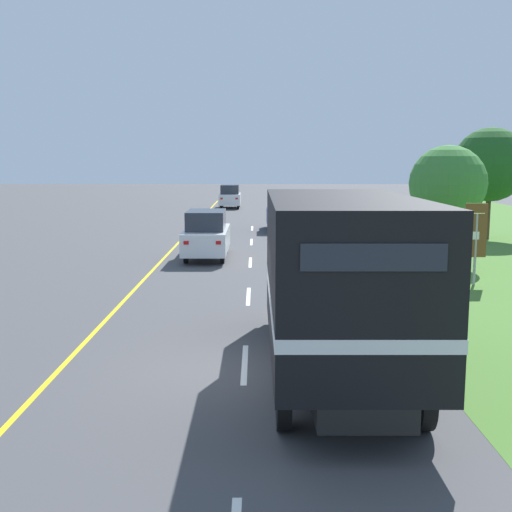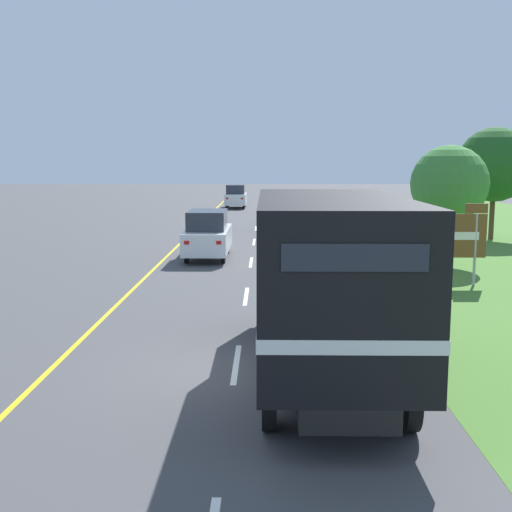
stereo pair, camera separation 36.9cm
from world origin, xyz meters
TOP-DOWN VIEW (x-y plane):
  - ground_plane at (0.00, 0.00)m, footprint 200.00×200.00m
  - edge_line_yellow at (-3.70, 18.27)m, footprint 0.12×70.97m
  - centre_dash_near at (0.00, 0.49)m, footprint 0.12×2.60m
  - centre_dash_mid_a at (0.00, 7.09)m, footprint 0.12×2.60m
  - centre_dash_mid_b at (0.00, 13.69)m, footprint 0.12×2.60m
  - centre_dash_far at (0.00, 20.29)m, footprint 0.12×2.60m
  - centre_dash_farthest at (0.00, 26.89)m, footprint 0.12×2.60m
  - horse_trailer_truck at (1.74, -0.28)m, footprint 2.53×8.27m
  - lead_car_white at (-1.86, 14.81)m, footprint 1.80×4.62m
  - lead_car_blue_ahead at (1.78, 25.88)m, footprint 1.80×4.21m
  - lead_car_white_ahead at (-2.03, 43.71)m, footprint 1.80×4.14m
  - highway_sign at (6.77, 8.87)m, footprint 2.30×0.09m
  - roadside_tree_near at (7.88, 13.44)m, footprint 3.05×3.05m
  - roadside_tree_mid at (12.50, 21.63)m, footprint 3.86×3.86m

SIDE VIEW (x-z plane):
  - ground_plane at x=0.00m, z-range 0.00..0.00m
  - edge_line_yellow at x=-3.70m, z-range 0.00..0.01m
  - centre_dash_near at x=0.00m, z-range 0.00..0.01m
  - centre_dash_mid_a at x=0.00m, z-range 0.00..0.01m
  - centre_dash_mid_b at x=0.00m, z-range 0.00..0.01m
  - centre_dash_far at x=0.00m, z-range 0.00..0.01m
  - centre_dash_farthest at x=0.00m, z-range 0.00..0.01m
  - lead_car_blue_ahead at x=1.78m, z-range 0.00..2.00m
  - lead_car_white_ahead at x=-2.03m, z-range 0.00..2.03m
  - lead_car_white at x=-1.86m, z-range 0.00..2.04m
  - highway_sign at x=6.77m, z-range 0.28..3.02m
  - horse_trailer_truck at x=1.74m, z-range 0.21..3.72m
  - roadside_tree_near at x=7.88m, z-range 0.83..5.58m
  - roadside_tree_mid at x=12.50m, z-range 0.98..6.82m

